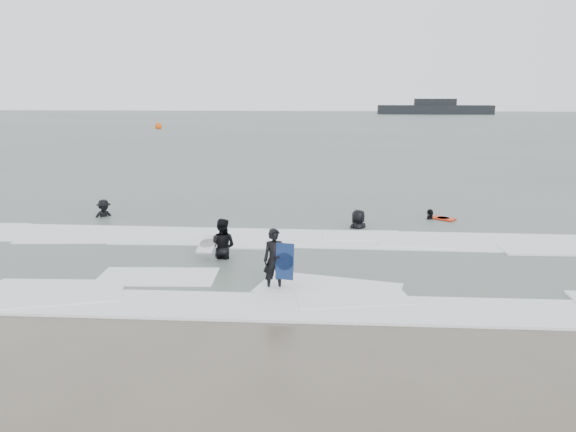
# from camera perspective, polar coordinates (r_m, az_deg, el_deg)

# --- Properties ---
(ground) EXTENTS (320.00, 320.00, 0.00)m
(ground) POSITION_cam_1_polar(r_m,az_deg,el_deg) (14.49, -1.68, -8.47)
(ground) COLOR brown
(ground) RESTS_ON ground
(sea) EXTENTS (320.00, 320.00, 0.00)m
(sea) POSITION_cam_1_polar(r_m,az_deg,el_deg) (93.61, 3.92, 9.16)
(sea) COLOR #47544C
(sea) RESTS_ON ground
(surfer_centre) EXTENTS (0.70, 0.54, 1.71)m
(surfer_centre) POSITION_cam_1_polar(r_m,az_deg,el_deg) (15.17, -1.34, -7.51)
(surfer_centre) COLOR black
(surfer_centre) RESTS_ON ground
(surfer_wading) EXTENTS (0.99, 0.82, 1.87)m
(surfer_wading) POSITION_cam_1_polar(r_m,az_deg,el_deg) (18.03, -6.68, -4.35)
(surfer_wading) COLOR black
(surfer_wading) RESTS_ON ground
(surfer_breaker) EXTENTS (1.20, 1.18, 1.65)m
(surfer_breaker) POSITION_cam_1_polar(r_m,az_deg,el_deg) (24.96, -18.16, -0.21)
(surfer_breaker) COLOR black
(surfer_breaker) RESTS_ON ground
(surfer_right_near) EXTENTS (0.93, 0.97, 1.62)m
(surfer_right_near) POSITION_cam_1_polar(r_m,az_deg,el_deg) (24.10, 14.24, -0.40)
(surfer_right_near) COLOR black
(surfer_right_near) RESTS_ON ground
(surfer_right_far) EXTENTS (1.12, 1.01, 1.93)m
(surfer_right_far) POSITION_cam_1_polar(r_m,az_deg,el_deg) (21.95, 7.14, -1.34)
(surfer_right_far) COLOR black
(surfer_right_far) RESTS_ON ground
(surf_foam) EXTENTS (30.03, 9.06, 0.09)m
(surf_foam) POSITION_cam_1_polar(r_m,az_deg,el_deg) (17.97, -0.35, -4.18)
(surf_foam) COLOR white
(surf_foam) RESTS_ON ground
(bodyboards) EXTENTS (9.24, 9.66, 1.25)m
(bodyboards) POSITION_cam_1_polar(r_m,az_deg,el_deg) (18.57, 3.99, -2.20)
(bodyboards) COLOR #0F204A
(bodyboards) RESTS_ON ground
(buoy) EXTENTS (1.00, 1.00, 1.65)m
(buoy) POSITION_cam_1_polar(r_m,az_deg,el_deg) (86.96, -13.04, 8.87)
(buoy) COLOR #E74E0A
(buoy) RESTS_ON ground
(vessel_horizon) EXTENTS (28.82, 5.15, 3.91)m
(vessel_horizon) POSITION_cam_1_polar(r_m,az_deg,el_deg) (151.14, 14.69, 10.51)
(vessel_horizon) COLOR black
(vessel_horizon) RESTS_ON ground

